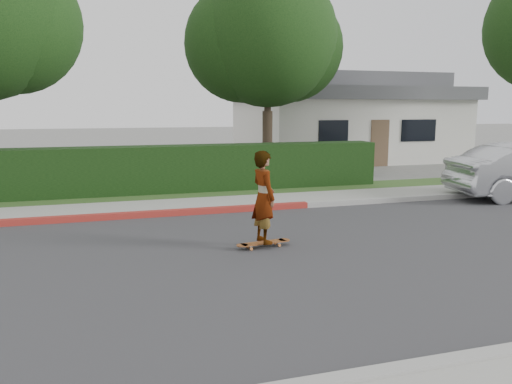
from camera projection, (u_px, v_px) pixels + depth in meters
ground at (341, 253)px, 9.15m from camera, size 120.00×120.00×0.00m
road at (341, 253)px, 9.15m from camera, size 60.00×8.00×0.01m
curb_far at (271, 207)px, 13.01m from camera, size 60.00×0.20×0.15m
curb_red_section at (67, 219)px, 11.59m from camera, size 12.00×0.21×0.15m
sidewalk_far at (260, 202)px, 13.86m from camera, size 60.00×1.60×0.12m
planting_strip at (245, 193)px, 15.37m from camera, size 60.00×1.60×0.10m
hedge at (143, 171)px, 14.97m from camera, size 15.00×1.00×1.50m
tree_center at (266, 42)px, 17.43m from camera, size 5.66×4.84×7.44m
house at (344, 118)px, 26.17m from camera, size 10.60×8.60×4.30m
skateboard at (264, 243)px, 9.48m from camera, size 1.12×0.38×0.10m
skateboarder at (264, 197)px, 9.33m from camera, size 0.52×0.70×1.75m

